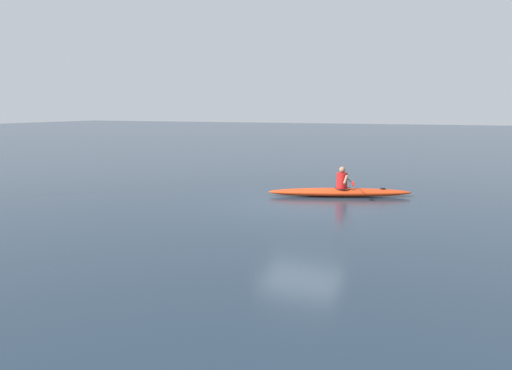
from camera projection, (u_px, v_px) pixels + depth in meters
name	position (u px, v px, depth m)	size (l,w,h in m)	color
ground_plane	(302.00, 206.00, 14.17)	(160.00, 160.00, 0.00)	#1E2D3D
kayak	(340.00, 192.00, 15.71)	(4.86, 2.36, 0.29)	red
kayaker	(343.00, 179.00, 15.63)	(0.88, 2.24, 0.75)	red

